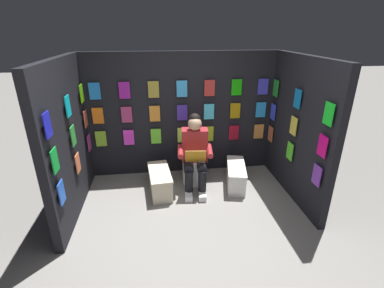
# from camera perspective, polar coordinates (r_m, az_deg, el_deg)

# --- Properties ---
(ground_plane) EXTENTS (30.00, 30.00, 0.00)m
(ground_plane) POSITION_cam_1_polar(r_m,az_deg,el_deg) (3.57, 1.23, -19.15)
(ground_plane) COLOR gray
(display_wall_back) EXTENTS (3.18, 0.14, 2.05)m
(display_wall_back) POSITION_cam_1_polar(r_m,az_deg,el_deg) (4.72, -2.10, 5.98)
(display_wall_back) COLOR black
(display_wall_back) RESTS_ON ground
(display_wall_left) EXTENTS (0.14, 1.83, 2.05)m
(display_wall_left) POSITION_cam_1_polar(r_m,az_deg,el_deg) (4.29, 20.89, 2.73)
(display_wall_left) COLOR black
(display_wall_left) RESTS_ON ground
(display_wall_right) EXTENTS (0.14, 1.83, 2.05)m
(display_wall_right) POSITION_cam_1_polar(r_m,az_deg,el_deg) (3.97, -24.11, 0.66)
(display_wall_right) COLOR black
(display_wall_right) RESTS_ON ground
(toilet) EXTENTS (0.43, 0.57, 0.77)m
(toilet) POSITION_cam_1_polar(r_m,az_deg,el_deg) (4.62, 0.43, -3.75)
(toilet) COLOR white
(toilet) RESTS_ON ground
(person_reading) EXTENTS (0.55, 0.71, 1.19)m
(person_reading) POSITION_cam_1_polar(r_m,az_deg,el_deg) (4.30, 0.60, -1.81)
(person_reading) COLOR maroon
(person_reading) RESTS_ON ground
(comic_longbox_near) EXTENTS (0.43, 0.80, 0.36)m
(comic_longbox_near) POSITION_cam_1_polar(r_m,az_deg,el_deg) (4.58, 8.92, -6.35)
(comic_longbox_near) COLOR white
(comic_longbox_near) RESTS_ON ground
(comic_longbox_far) EXTENTS (0.38, 0.77, 0.36)m
(comic_longbox_far) POSITION_cam_1_polar(r_m,az_deg,el_deg) (4.38, -6.55, -7.61)
(comic_longbox_far) COLOR beige
(comic_longbox_far) RESTS_ON ground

